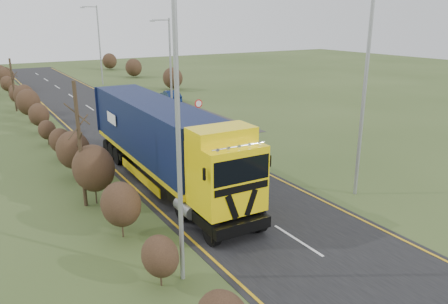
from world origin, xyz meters
TOP-DOWN VIEW (x-y plane):
  - ground at (0.00, 0.00)m, footprint 160.00×160.00m
  - road at (0.00, 10.00)m, footprint 8.00×120.00m
  - layby at (6.50, 20.00)m, footprint 6.00×18.00m
  - lane_markings at (0.00, 9.69)m, footprint 7.52×116.00m
  - hedgerow at (-6.00, 7.89)m, footprint 2.24×102.04m
  - lorry at (-2.03, 4.82)m, footprint 3.13×16.12m
  - car_red_hatchback at (5.68, 15.49)m, footprint 2.64×4.14m
  - car_blue_sedan at (8.27, 26.49)m, footprint 1.92×4.09m
  - streetlight_near at (5.66, -1.69)m, footprint 2.12×0.20m
  - streetlight_mid at (5.48, 20.30)m, footprint 1.85×0.18m
  - streetlight_far at (5.66, 43.22)m, footprint 2.16×0.20m
  - left_pole at (-5.20, -3.99)m, footprint 0.16×0.16m
  - speed_sign at (5.30, 14.52)m, footprint 0.68×0.10m
  - warning_board at (5.65, 22.93)m, footprint 0.63×0.11m

SIDE VIEW (x-z plane):
  - ground at x=0.00m, z-range 0.00..0.00m
  - road at x=0.00m, z-range 0.00..0.02m
  - layby at x=6.50m, z-range 0.00..0.02m
  - lane_markings at x=0.00m, z-range 0.03..0.03m
  - car_blue_sedan at x=8.27m, z-range 0.00..1.30m
  - car_red_hatchback at x=5.68m, z-range 0.00..1.31m
  - warning_board at x=5.65m, z-range 0.15..1.79m
  - hedgerow at x=-6.00m, z-range -1.41..4.64m
  - speed_sign at x=5.30m, z-range 0.50..2.96m
  - lorry at x=-2.03m, z-range 0.30..4.78m
  - streetlight_mid at x=5.48m, z-range 0.43..9.11m
  - left_pole at x=-5.20m, z-range 0.00..10.17m
  - streetlight_near at x=5.66m, z-range 0.54..10.57m
  - streetlight_far at x=5.66m, z-range 0.56..10.77m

